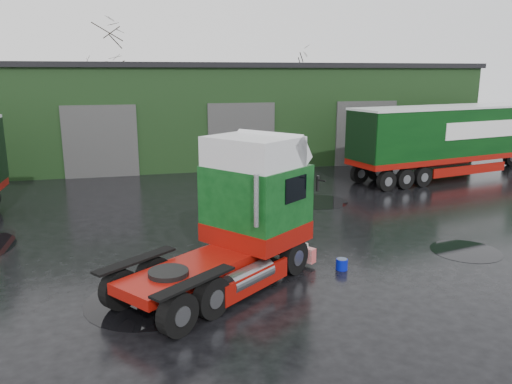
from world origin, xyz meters
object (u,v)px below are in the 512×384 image
lorry_right (447,142)px  tree_back_a (108,85)px  tree_back_b (288,95)px  wash_bucket (342,264)px  hero_tractor (213,218)px  warehouse (223,110)px

lorry_right → tree_back_a: tree_back_a is taller
tree_back_a → tree_back_b: tree_back_a is taller
wash_bucket → hero_tractor: bearing=-173.2°
warehouse → tree_back_b: tree_back_b is taller
tree_back_b → warehouse: bearing=-128.7°
tree_back_a → hero_tractor: bearing=-83.7°
tree_back_b → lorry_right: bearing=-83.4°
warehouse → tree_back_b: (8.00, 10.00, 0.59)m
warehouse → tree_back_b: bearing=51.3°
warehouse → tree_back_a: size_ratio=3.41×
hero_tractor → wash_bucket: hero_tractor is taller
warehouse → hero_tractor: (-4.40, -22.40, -1.14)m
lorry_right → tree_back_a: bearing=-150.5°
tree_back_a → warehouse: bearing=-51.3°
hero_tractor → warehouse: bearing=131.7°
hero_tractor → lorry_right: 18.69m
warehouse → wash_bucket: (-0.48, -21.93, -2.99)m
warehouse → hero_tractor: warehouse is taller
hero_tractor → wash_bucket: 4.36m
warehouse → wash_bucket: 22.14m
hero_tractor → lorry_right: hero_tractor is taller
wash_bucket → tree_back_a: (-7.52, 31.93, 4.59)m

